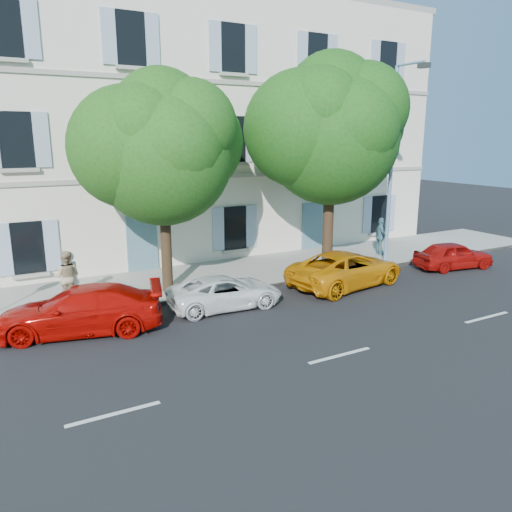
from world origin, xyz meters
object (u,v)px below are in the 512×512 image
car_white_coupe (225,292)px  street_lamp (395,154)px  car_yellow_supercar (346,269)px  tree_left (162,155)px  car_red_hatchback (453,255)px  pedestrian_a (70,276)px  pedestrian_c (381,236)px  car_red_coupe (80,310)px  tree_right (331,137)px  pedestrian_b (67,277)px

car_white_coupe → street_lamp: street_lamp is taller
car_yellow_supercar → tree_left: bearing=60.6°
car_red_hatchback → pedestrian_a: pedestrian_a is taller
car_red_hatchback → pedestrian_c: pedestrian_c is taller
car_red_coupe → car_red_hatchback: size_ratio=1.34×
car_yellow_supercar → car_red_hatchback: car_yellow_supercar is taller
car_yellow_supercar → street_lamp: size_ratio=0.58×
car_yellow_supercar → tree_right: (0.74, 2.24, 4.99)m
car_red_coupe → tree_left: bearing=138.8°
tree_right → pedestrian_c: (3.70, 0.69, -4.63)m
car_yellow_supercar → tree_left: size_ratio=0.65×
car_red_coupe → tree_left: size_ratio=0.63×
car_red_hatchback → pedestrian_b: size_ratio=1.98×
car_red_coupe → car_red_hatchback: car_red_coupe is taller
pedestrian_b → car_white_coupe: bearing=169.8°
pedestrian_b → car_red_coupe: bearing=109.1°
pedestrian_c → street_lamp: bearing=174.3°
car_white_coupe → car_red_hatchback: 11.08m
car_red_coupe → street_lamp: 14.58m
car_red_hatchback → tree_right: bearing=73.9°
car_red_hatchback → pedestrian_a: size_ratio=2.14×
car_yellow_supercar → pedestrian_c: pedestrian_c is taller
car_yellow_supercar → tree_left: (-6.47, 2.35, 4.38)m
car_yellow_supercar → car_white_coupe: bearing=80.8°
tree_left → pedestrian_c: size_ratio=4.26×
tree_right → pedestrian_b: 11.64m
pedestrian_c → car_red_coupe: bearing=122.2°
pedestrian_b → pedestrian_c: size_ratio=1.01×
car_red_hatchback → tree_right: 7.59m
car_red_coupe → pedestrian_a: bearing=-168.8°
car_red_hatchback → car_yellow_supercar: bearing=97.6°
car_white_coupe → tree_left: size_ratio=0.52×
pedestrian_a → street_lamp: bearing=165.9°
pedestrian_a → tree_right: bearing=166.9°
street_lamp → pedestrian_a: (-13.61, 1.33, -4.00)m
pedestrian_a → car_red_coupe: bearing=77.3°
pedestrian_b → tree_right: bearing=-162.4°
car_red_hatchback → pedestrian_a: 15.94m
car_red_coupe → tree_right: bearing=117.0°
car_red_coupe → tree_left: 6.07m
car_white_coupe → pedestrian_a: size_ratio=2.37×
street_lamp → pedestrian_a: bearing=174.4°
car_white_coupe → pedestrian_c: size_ratio=2.20×
tree_right → pedestrian_b: tree_right is taller
car_red_coupe → car_white_coupe: bearing=104.6°
tree_left → pedestrian_b: 5.31m
car_yellow_supercar → pedestrian_a: pedestrian_a is taller
car_red_coupe → car_white_coupe: size_ratio=1.21×
pedestrian_b → pedestrian_a: bearing=-95.4°
pedestrian_c → tree_left: bearing=113.9°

